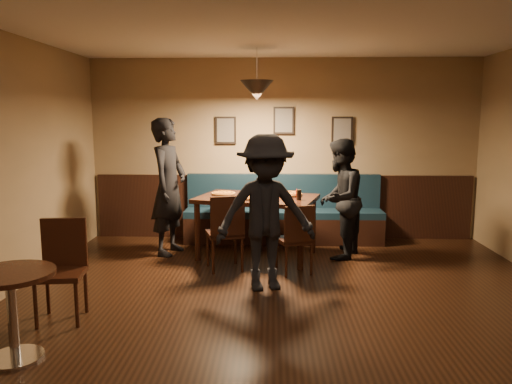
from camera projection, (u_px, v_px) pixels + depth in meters
floor at (291, 328)px, 4.51m from camera, size 7.00×7.00×0.00m
ceiling at (294, 7)px, 4.09m from camera, size 7.00×7.00×0.00m
wall_back at (283, 150)px, 7.76m from camera, size 6.00×0.00×6.00m
wainscot at (283, 207)px, 7.86m from camera, size 5.88×0.06×1.00m
booth_bench at (283, 210)px, 7.60m from camera, size 3.00×0.60×1.00m
picture_left at (226, 130)px, 7.71m from camera, size 0.32×0.04×0.42m
picture_center at (284, 120)px, 7.66m from camera, size 0.32×0.04×0.42m
picture_right at (342, 130)px, 7.66m from camera, size 0.32×0.04×0.42m
pendant_lamp at (257, 90)px, 6.52m from camera, size 0.44×0.44×0.25m
dining_table at (257, 227)px, 6.79m from camera, size 1.76×1.37×0.83m
chair_near_left at (225, 232)px, 6.22m from camera, size 0.53×0.53×0.96m
chair_near_right at (294, 238)px, 6.08m from camera, size 0.49×0.49×0.86m
diner_left at (169, 187)px, 6.88m from camera, size 0.60×0.78×1.89m
diner_right at (340, 199)px, 6.69m from camera, size 0.87×0.96×1.62m
diner_front at (266, 213)px, 5.44m from camera, size 1.24×0.90×1.72m
pizza_a at (223, 193)px, 6.90m from camera, size 0.38×0.38×0.04m
pizza_b at (254, 198)px, 6.54m from camera, size 0.37×0.37×0.04m
pizza_c at (288, 194)px, 6.82m from camera, size 0.51×0.51×0.04m
soda_glass at (299, 195)px, 6.45m from camera, size 0.08×0.08×0.14m
tabasco_bottle at (297, 193)px, 6.66m from camera, size 0.03×0.03×0.12m
napkin_a at (220, 193)px, 7.02m from camera, size 0.20×0.20×0.01m
napkin_b at (217, 199)px, 6.50m from camera, size 0.16×0.16×0.01m
cutlery_set at (252, 201)px, 6.38m from camera, size 0.20×0.07×0.00m
cafe_table at (13, 316)px, 3.88m from camera, size 0.78×0.78×0.72m
cafe_chair_far at (60, 272)px, 4.62m from camera, size 0.47×0.47×0.95m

